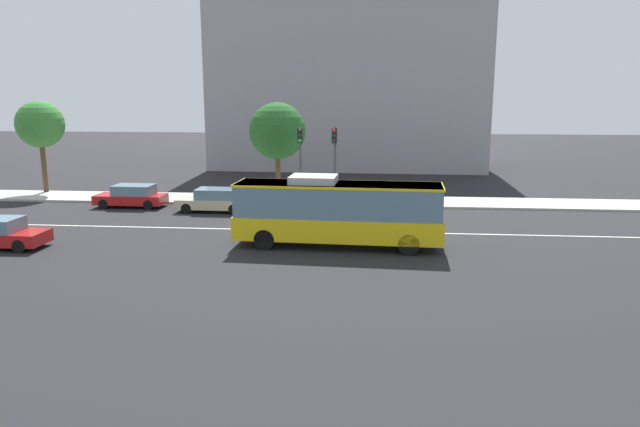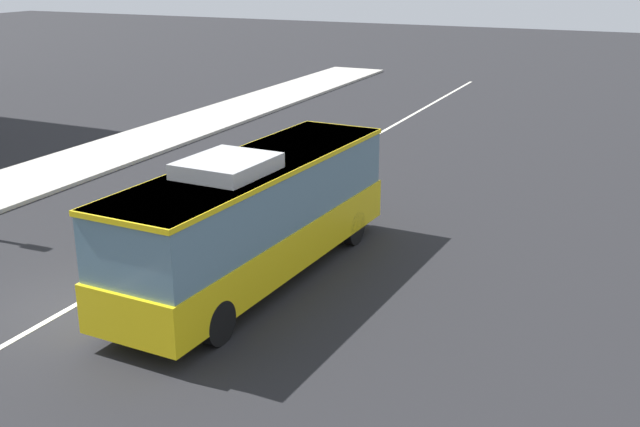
# 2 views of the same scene
# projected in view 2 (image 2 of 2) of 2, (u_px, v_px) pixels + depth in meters

# --- Properties ---
(ground_plane) EXTENTS (160.00, 160.00, 0.00)m
(ground_plane) POSITION_uv_depth(u_px,v_px,m) (74.00, 306.00, 18.17)
(ground_plane) COLOR black
(lane_centre_line) EXTENTS (76.00, 0.16, 0.01)m
(lane_centre_line) POSITION_uv_depth(u_px,v_px,m) (74.00, 306.00, 18.17)
(lane_centre_line) COLOR silver
(lane_centre_line) RESTS_ON ground_plane
(transit_bus) EXTENTS (10.11, 2.98, 3.46)m
(transit_bus) POSITION_uv_depth(u_px,v_px,m) (256.00, 212.00, 19.15)
(transit_bus) COLOR yellow
(transit_bus) RESTS_ON ground_plane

